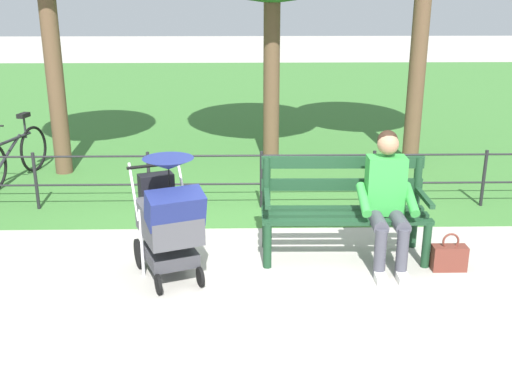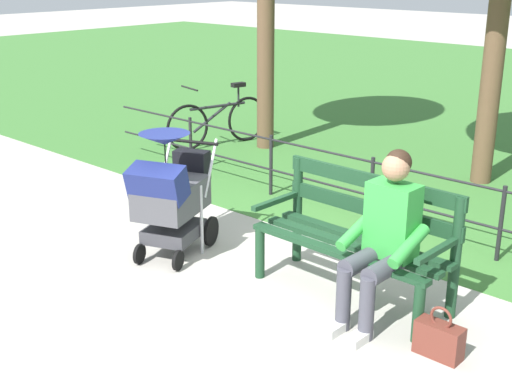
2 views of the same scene
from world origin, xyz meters
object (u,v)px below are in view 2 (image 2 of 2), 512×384
at_px(park_bench, 358,232).
at_px(stroller, 171,193).
at_px(bicycle, 219,121).
at_px(handbag, 439,339).
at_px(person_on_bench, 383,234).

relative_size(park_bench, stroller, 1.40).
bearing_deg(bicycle, handbag, 150.14).
relative_size(park_bench, bicycle, 0.99).
relative_size(park_bench, person_on_bench, 1.26).
bearing_deg(stroller, bicycle, -50.62).
height_order(stroller, bicycle, stroller).
bearing_deg(handbag, bicycle, -29.86).
relative_size(stroller, handbag, 3.11).
height_order(person_on_bench, handbag, person_on_bench).
distance_m(park_bench, bicycle, 4.82).
bearing_deg(stroller, park_bench, -163.19).
distance_m(stroller, handbag, 2.63).
height_order(park_bench, stroller, stroller).
distance_m(person_on_bench, bicycle, 5.25).
height_order(park_bench, handbag, park_bench).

